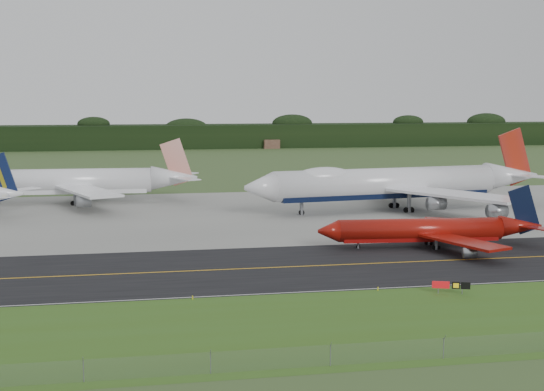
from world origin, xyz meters
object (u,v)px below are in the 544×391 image
(jet_red_737, at_px, (432,230))
(jet_star_tail, at_px, (75,182))
(taxiway_sign, at_px, (451,285))
(jet_ba_747, at_px, (396,183))

(jet_red_737, distance_m, jet_star_tail, 95.50)
(jet_red_737, relative_size, jet_star_tail, 0.67)
(jet_star_tail, bearing_deg, jet_red_737, -45.75)
(jet_red_737, distance_m, taxiway_sign, 32.45)
(jet_star_tail, xyz_separation_m, taxiway_sign, (56.73, -99.23, -4.21))
(jet_ba_747, height_order, jet_star_tail, jet_ba_747)
(jet_ba_747, relative_size, jet_red_737, 1.85)
(jet_star_tail, bearing_deg, jet_ba_747, -18.94)
(jet_red_737, bearing_deg, jet_star_tail, 134.25)
(jet_star_tail, distance_m, taxiway_sign, 114.38)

